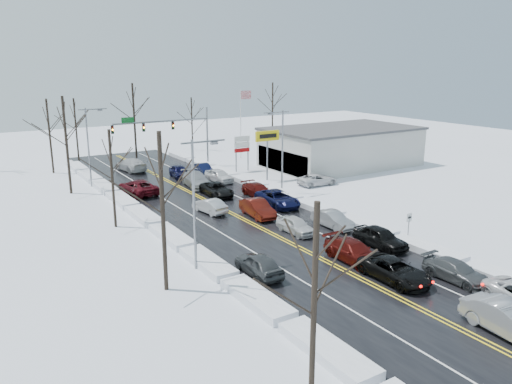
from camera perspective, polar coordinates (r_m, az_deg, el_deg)
ground at (r=42.36m, az=1.26°, el=-4.51°), size 160.00×160.00×0.00m
road_surface at (r=43.95m, az=-0.17°, el=-3.78°), size 14.00×84.00×0.01m
snow_bank_left at (r=40.68m, az=-9.34°, el=-5.52°), size 1.71×72.00×0.53m
snow_bank_right at (r=48.21m, az=7.53°, el=-2.25°), size 1.71×72.00×0.53m
traffic_signal_mast at (r=67.02m, az=-9.51°, el=7.19°), size 13.28×0.39×8.00m
tires_plus_sign at (r=59.83m, az=1.31°, el=6.05°), size 3.20×0.34×6.00m
used_vehicles_sign at (r=65.13m, az=-1.61°, el=5.25°), size 2.20×0.22×4.65m
speed_limit_sign at (r=41.33m, az=17.09°, el=-3.28°), size 0.55×0.09×2.35m
flagpole at (r=73.96m, az=-1.65°, el=8.40°), size 1.87×1.20×10.00m
dealership_building at (r=69.90m, az=9.69°, el=5.14°), size 20.40×12.40×5.30m
streetlight_ne at (r=53.65m, az=2.86°, el=5.39°), size 3.20×0.25×9.00m
streetlight_sw at (r=33.58m, az=-6.82°, el=-0.25°), size 3.20×0.25×9.00m
streetlight_nw at (r=59.67m, az=-18.48°, el=5.59°), size 3.20×0.25×9.00m
tree_left_a at (r=18.94m, az=6.76°, el=-9.01°), size 3.60×3.60×9.00m
tree_left_b at (r=30.18m, az=-10.78°, el=1.18°), size 4.00×4.00×10.00m
tree_left_c at (r=43.73m, az=-16.25°, el=3.57°), size 3.40×3.40×8.50m
tree_left_d at (r=56.86m, az=-21.00°, el=7.03°), size 4.20×4.20×10.50m
tree_left_e at (r=68.75m, az=-22.65°, el=7.43°), size 3.80×3.80×9.50m
tree_far_b at (r=76.52m, az=-19.98°, el=8.03°), size 3.60×3.60×9.00m
tree_far_c at (r=76.57m, az=-13.82°, el=9.53°), size 4.40×4.40×11.00m
tree_far_d at (r=81.77m, az=-7.37°, el=8.89°), size 3.40×3.40×8.50m
tree_far_e at (r=89.92m, az=1.91°, el=10.39°), size 4.20×4.20×10.50m
queued_car_1 at (r=30.25m, az=26.83°, el=-14.35°), size 2.19×5.28×1.70m
queued_car_2 at (r=34.40m, az=15.49°, el=-9.71°), size 2.47×5.23×1.44m
queued_car_3 at (r=36.83m, az=11.03°, el=-7.79°), size 2.23×5.21×1.50m
queued_car_4 at (r=42.05m, az=4.55°, el=-4.70°), size 1.66×4.07×1.38m
queued_car_5 at (r=46.35m, az=0.17°, el=-2.81°), size 2.13×4.95×1.59m
queued_car_6 at (r=53.66m, az=-4.50°, el=-0.43°), size 2.76×5.28×1.42m
queued_car_7 at (r=57.91m, az=-6.82°, el=0.63°), size 3.05×5.96×1.66m
queued_car_8 at (r=62.64m, az=-8.71°, el=1.62°), size 2.44×4.77×1.56m
queued_car_11 at (r=35.67m, az=21.78°, el=-9.37°), size 1.99×4.62×1.33m
queued_car_12 at (r=40.02m, az=13.97°, el=-6.12°), size 2.00×4.72×1.59m
queued_car_13 at (r=43.85m, az=8.72°, el=-4.01°), size 1.57×4.34×1.42m
queued_car_14 at (r=49.74m, az=2.48°, el=-1.61°), size 2.77×5.66×1.55m
queued_car_15 at (r=53.09m, az=0.25°, el=-0.55°), size 2.04×4.84×1.39m
queued_car_16 at (r=59.94m, az=-4.23°, el=1.17°), size 2.16×4.62×1.53m
queued_car_17 at (r=64.02m, az=-5.99°, el=1.99°), size 1.84×4.35×1.39m
oncoming_car_0 at (r=47.72m, az=-5.29°, el=-2.36°), size 1.99×4.29×1.36m
oncoming_car_1 at (r=55.65m, az=-13.29°, el=-0.24°), size 3.29×6.05×1.61m
oncoming_car_2 at (r=67.94m, az=-14.05°, el=2.36°), size 3.11×6.10×1.70m
oncoming_car_3 at (r=34.05m, az=0.31°, el=-9.41°), size 1.95×4.48×1.51m
parked_car_0 at (r=58.65m, az=7.01°, el=0.80°), size 4.92×2.47×1.34m
parked_car_1 at (r=64.41m, az=6.27°, el=2.06°), size 2.43×5.20×1.47m
parked_car_2 at (r=67.96m, az=1.88°, el=2.80°), size 1.88×4.09×1.36m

